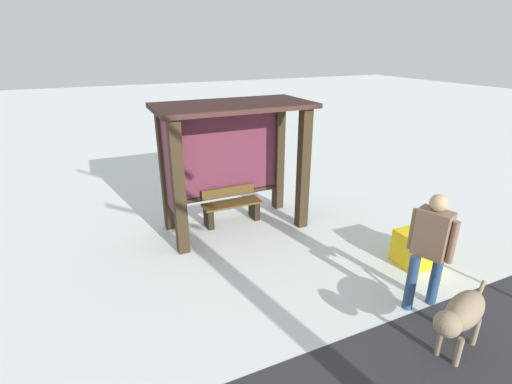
{
  "coord_description": "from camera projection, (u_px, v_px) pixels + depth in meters",
  "views": [
    {
      "loc": [
        -2.52,
        -6.45,
        3.53
      ],
      "look_at": [
        0.12,
        -0.72,
        1.0
      ],
      "focal_mm": 26.23,
      "sensor_mm": 36.0,
      "label": 1
    }
  ],
  "objects": [
    {
      "name": "ground_plane",
      "position": [
        236.0,
        226.0,
        7.73
      ],
      "size": [
        60.0,
        60.0,
        0.0
      ],
      "primitive_type": "plane",
      "color": "white"
    },
    {
      "name": "bus_shelter",
      "position": [
        227.0,
        146.0,
        7.2
      ],
      "size": [
        2.89,
        1.46,
        2.51
      ],
      "color": "#342818",
      "rests_on": "ground"
    },
    {
      "name": "bench_left_inside",
      "position": [
        231.0,
        207.0,
        7.81
      ],
      "size": [
        1.22,
        0.41,
        0.73
      ],
      "color": "brown",
      "rests_on": "ground"
    },
    {
      "name": "person_walking",
      "position": [
        431.0,
        244.0,
        5.03
      ],
      "size": [
        0.58,
        0.61,
        1.73
      ],
      "color": "#84634C",
      "rests_on": "ground"
    },
    {
      "name": "dog",
      "position": [
        461.0,
        314.0,
        4.36
      ],
      "size": [
        1.14,
        0.57,
        0.82
      ],
      "color": "gray",
      "rests_on": "ground"
    },
    {
      "name": "grit_bin",
      "position": [
        418.0,
        248.0,
        6.35
      ],
      "size": [
        0.72,
        0.58,
        0.58
      ],
      "primitive_type": "cube",
      "rotation": [
        0.0,
        0.0,
        -0.03
      ],
      "color": "yellow",
      "rests_on": "ground"
    }
  ]
}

